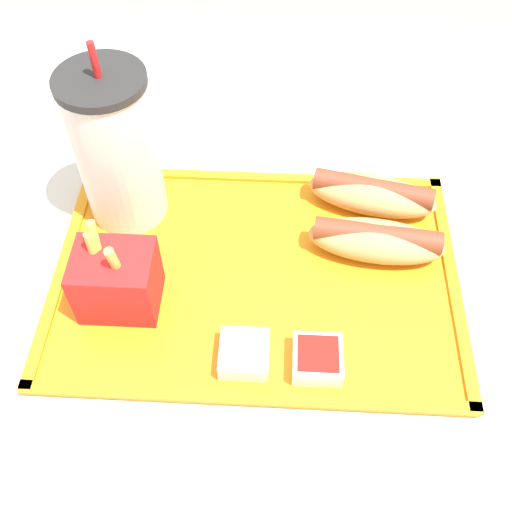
# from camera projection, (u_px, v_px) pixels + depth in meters

# --- Properties ---
(ground_plane) EXTENTS (8.00, 8.00, 0.00)m
(ground_plane) POSITION_uv_depth(u_px,v_px,m) (277.00, 487.00, 1.21)
(ground_plane) COLOR gray
(dining_table) EXTENTS (1.47, 1.01, 0.73)m
(dining_table) POSITION_uv_depth(u_px,v_px,m) (283.00, 416.00, 0.92)
(dining_table) COLOR beige
(dining_table) RESTS_ON ground_plane
(food_tray) EXTENTS (0.42, 0.29, 0.01)m
(food_tray) POSITION_uv_depth(u_px,v_px,m) (256.00, 276.00, 0.62)
(food_tray) COLOR orange
(food_tray) RESTS_ON dining_table
(soda_cup) EXTENTS (0.09, 0.09, 0.21)m
(soda_cup) POSITION_uv_depth(u_px,v_px,m) (116.00, 149.00, 0.61)
(soda_cup) COLOR silver
(soda_cup) RESTS_ON food_tray
(hot_dog_far) EXTENTS (0.15, 0.08, 0.04)m
(hot_dog_far) POSITION_uv_depth(u_px,v_px,m) (372.00, 194.00, 0.66)
(hot_dog_far) COLOR tan
(hot_dog_far) RESTS_ON food_tray
(hot_dog_near) EXTENTS (0.15, 0.07, 0.04)m
(hot_dog_near) POSITION_uv_depth(u_px,v_px,m) (376.00, 240.00, 0.62)
(hot_dog_near) COLOR tan
(hot_dog_near) RESTS_ON food_tray
(fries_carton) EXTENTS (0.08, 0.06, 0.10)m
(fries_carton) POSITION_uv_depth(u_px,v_px,m) (116.00, 280.00, 0.57)
(fries_carton) COLOR red
(fries_carton) RESTS_ON food_tray
(sauce_cup_mayo) EXTENTS (0.05, 0.05, 0.02)m
(sauce_cup_mayo) POSITION_uv_depth(u_px,v_px,m) (244.00, 353.00, 0.55)
(sauce_cup_mayo) COLOR silver
(sauce_cup_mayo) RESTS_ON food_tray
(sauce_cup_ketchup) EXTENTS (0.05, 0.05, 0.02)m
(sauce_cup_ketchup) POSITION_uv_depth(u_px,v_px,m) (317.00, 359.00, 0.55)
(sauce_cup_ketchup) COLOR silver
(sauce_cup_ketchup) RESTS_ON food_tray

